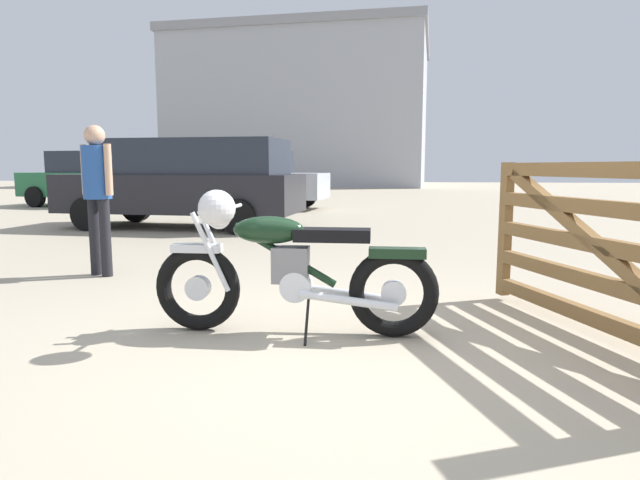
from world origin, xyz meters
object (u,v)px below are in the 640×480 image
(blue_hatchback_right, at_px, (253,180))
(vintage_motorcycle, at_px, (286,268))
(timber_gate, at_px, (633,247))
(bystander, at_px, (97,184))
(silver_sedan_mid, at_px, (186,180))
(red_hatchback_near, at_px, (91,179))

(blue_hatchback_right, bearing_deg, vintage_motorcycle, -69.32)
(timber_gate, bearing_deg, vintage_motorcycle, 66.80)
(bystander, relative_size, blue_hatchback_right, 0.38)
(timber_gate, xyz_separation_m, silver_sedan_mid, (-5.48, 6.81, 0.24))
(timber_gate, distance_m, bystander, 5.14)
(vintage_motorcycle, bearing_deg, timber_gate, 176.27)
(bystander, distance_m, red_hatchback_near, 11.67)
(vintage_motorcycle, relative_size, silver_sedan_mid, 0.43)
(timber_gate, bearing_deg, red_hatchback_near, 21.17)
(vintage_motorcycle, bearing_deg, red_hatchback_near, -55.81)
(silver_sedan_mid, xyz_separation_m, red_hatchback_near, (-5.00, 5.36, -0.10))
(blue_hatchback_right, bearing_deg, bystander, -80.38)
(timber_gate, relative_size, silver_sedan_mid, 0.51)
(silver_sedan_mid, bearing_deg, vintage_motorcycle, 120.05)
(silver_sedan_mid, relative_size, blue_hatchback_right, 1.11)
(timber_gate, distance_m, blue_hatchback_right, 12.95)
(bystander, height_order, silver_sedan_mid, silver_sedan_mid)
(vintage_motorcycle, relative_size, blue_hatchback_right, 0.48)
(timber_gate, bearing_deg, silver_sedan_mid, 19.25)
(silver_sedan_mid, bearing_deg, bystander, 103.48)
(bystander, relative_size, silver_sedan_mid, 0.34)
(silver_sedan_mid, bearing_deg, red_hatchback_near, -42.53)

